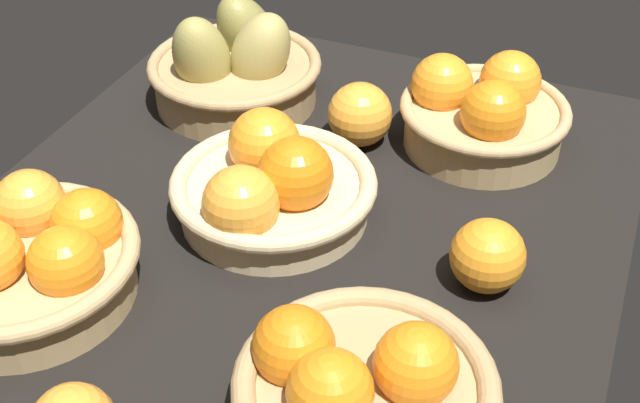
{
  "coord_description": "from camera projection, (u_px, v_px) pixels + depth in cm",
  "views": [
    {
      "loc": [
        -68.05,
        -31.06,
        63.38
      ],
      "look_at": [
        -0.66,
        -3.41,
        7.0
      ],
      "focal_mm": 47.79,
      "sensor_mm": 36.0,
      "label": 1
    }
  ],
  "objects": [
    {
      "name": "basket_far_right_pears",
      "position": [
        236.0,
        67.0,
        1.14
      ],
      "size": [
        24.73,
        23.21,
        15.22
      ],
      "color": "tan",
      "rests_on": "market_tray"
    },
    {
      "name": "loose_orange_front_gap",
      "position": [
        360.0,
        114.0,
        1.06
      ],
      "size": [
        8.13,
        8.13,
        8.13
      ],
      "primitive_type": "sphere",
      "color": "#F49E33",
      "rests_on": "market_tray"
    },
    {
      "name": "basket_far_left",
      "position": [
        25.0,
        257.0,
        0.84
      ],
      "size": [
        23.39,
        23.39,
        11.2
      ],
      "color": "tan",
      "rests_on": "market_tray"
    },
    {
      "name": "basket_near_left",
      "position": [
        360.0,
        390.0,
        0.71
      ],
      "size": [
        22.58,
        22.58,
        10.61
      ],
      "color": "tan",
      "rests_on": "market_tray"
    },
    {
      "name": "basket_center",
      "position": [
        271.0,
        187.0,
        0.94
      ],
      "size": [
        23.14,
        23.14,
        11.28
      ],
      "color": "#D3BC8C",
      "rests_on": "market_tray"
    },
    {
      "name": "basket_near_right",
      "position": [
        483.0,
        112.0,
        1.05
      ],
      "size": [
        21.06,
        21.06,
        11.27
      ],
      "color": "tan",
      "rests_on": "market_tray"
    },
    {
      "name": "loose_orange_side_gap",
      "position": [
        488.0,
        256.0,
        0.85
      ],
      "size": [
        7.7,
        7.7,
        7.7
      ],
      "primitive_type": "sphere",
      "color": "orange",
      "rests_on": "market_tray"
    },
    {
      "name": "market_tray",
      "position": [
        295.0,
        229.0,
        0.97
      ],
      "size": [
        84.0,
        72.0,
        3.0
      ],
      "primitive_type": "cube",
      "color": "black",
      "rests_on": "ground"
    }
  ]
}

